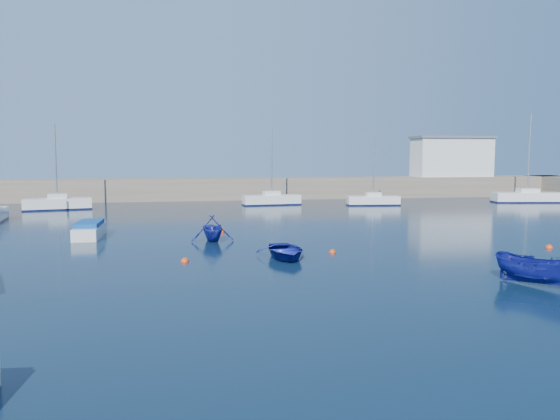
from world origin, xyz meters
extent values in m
plane|color=#0B1E32|center=(0.00, 0.00, 0.00)|extent=(220.00, 220.00, 0.00)
cube|color=#716556|center=(0.00, 46.00, 1.30)|extent=(96.00, 4.50, 2.60)
cube|color=silver|center=(30.00, 46.00, 5.10)|extent=(10.00, 4.00, 5.00)
cube|color=silver|center=(-17.40, 35.94, 0.57)|extent=(6.66, 3.12, 1.13)
cylinder|color=#B7BABC|center=(-17.40, 35.94, 4.82)|extent=(0.17, 0.17, 7.38)
cube|color=silver|center=(4.54, 37.46, 0.54)|extent=(6.42, 2.42, 1.08)
cylinder|color=#B7BABC|center=(4.54, 37.46, 4.69)|extent=(0.16, 0.16, 7.21)
cube|color=silver|center=(15.35, 35.12, 0.50)|extent=(5.78, 2.13, 1.01)
cylinder|color=#B7BABC|center=(15.35, 35.12, 4.26)|extent=(0.15, 0.15, 6.50)
cube|color=silver|center=(34.19, 35.56, 0.58)|extent=(8.05, 3.41, 1.15)
cylinder|color=#B7BABC|center=(34.19, 35.56, 5.64)|extent=(0.16, 0.16, 8.97)
cube|color=silver|center=(-11.14, 16.36, 0.39)|extent=(1.58, 4.42, 0.79)
cube|color=navy|center=(-11.14, 16.36, 0.93)|extent=(1.50, 3.32, 0.29)
imported|color=navy|center=(0.39, 6.88, 0.39)|extent=(2.83, 3.87, 0.78)
imported|color=navy|center=(-3.14, 13.38, 0.82)|extent=(2.93, 3.33, 1.65)
imported|color=navy|center=(9.70, -0.99, 0.68)|extent=(3.04, 3.70, 1.37)
sphere|color=#E43B0C|center=(-4.88, 6.79, 0.00)|extent=(0.43, 0.43, 0.43)
sphere|color=#C63D0E|center=(3.32, 7.99, 0.00)|extent=(0.41, 0.41, 0.41)
sphere|color=#E43B0C|center=(16.39, 7.30, 0.00)|extent=(0.42, 0.42, 0.42)
sphere|color=#E43B0C|center=(-2.28, 17.38, 0.00)|extent=(0.50, 0.50, 0.50)
camera|label=1|loc=(-4.82, -21.36, 5.52)|focal=35.00mm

